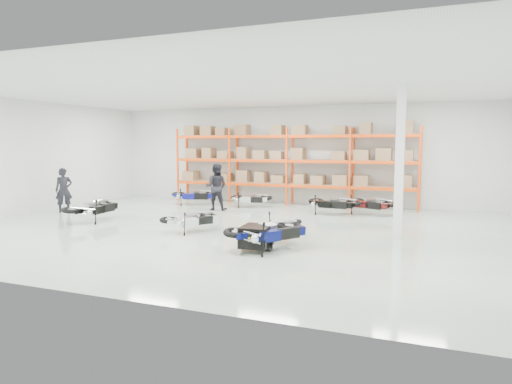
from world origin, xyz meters
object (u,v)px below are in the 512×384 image
at_px(moto_back_b, 251,196).
at_px(person_left, 64,190).
at_px(moto_touring_right, 276,222).
at_px(moto_silver_left, 192,216).
at_px(moto_black_far_left, 94,204).
at_px(moto_back_c, 332,200).
at_px(moto_back_a, 194,193).
at_px(moto_blue_centre, 269,227).
at_px(person_back, 216,187).
at_px(moto_back_d, 370,201).
at_px(trailer, 256,236).

height_order(moto_back_b, person_left, person_left).
height_order(moto_touring_right, moto_back_b, moto_touring_right).
bearing_deg(moto_back_b, moto_silver_left, 173.04).
height_order(moto_black_far_left, moto_touring_right, moto_black_far_left).
bearing_deg(moto_back_c, moto_back_a, 92.40).
distance_m(moto_black_far_left, moto_touring_right, 7.11).
relative_size(moto_blue_centre, moto_back_c, 1.09).
relative_size(moto_back_c, person_back, 0.95).
height_order(moto_back_a, moto_back_b, moto_back_a).
relative_size(moto_blue_centre, moto_silver_left, 1.22).
height_order(moto_back_c, person_back, person_back).
xyz_separation_m(moto_silver_left, moto_back_d, (4.73, 5.72, 0.05)).
bearing_deg(moto_touring_right, moto_back_a, 144.49).
relative_size(moto_blue_centre, person_left, 1.12).
bearing_deg(moto_back_d, moto_back_c, 135.04).
distance_m(moto_back_a, moto_back_b, 2.72).
relative_size(moto_touring_right, moto_back_a, 0.89).
bearing_deg(moto_blue_centre, moto_back_b, -28.73).
relative_size(moto_blue_centre, moto_back_a, 1.10).
xyz_separation_m(moto_black_far_left, person_left, (-2.62, 1.31, 0.29)).
relative_size(trailer, moto_back_b, 0.98).
bearing_deg(moto_back_c, person_back, 103.88).
bearing_deg(person_back, moto_back_c, 176.45).
xyz_separation_m(moto_blue_centre, moto_back_d, (1.63, 7.16, -0.07)).
bearing_deg(person_back, moto_back_b, -139.60).
relative_size(person_left, person_back, 0.92).
bearing_deg(trailer, moto_touring_right, 85.20).
xyz_separation_m(moto_back_a, moto_back_d, (7.85, -0.05, -0.01)).
distance_m(moto_touring_right, moto_back_d, 6.05).
xyz_separation_m(moto_black_far_left, trailer, (7.09, -2.12, -0.23)).
bearing_deg(moto_back_a, person_left, 117.13).
xyz_separation_m(moto_blue_centre, person_back, (-4.55, 6.10, 0.36)).
bearing_deg(person_left, moto_silver_left, -61.23).
bearing_deg(moto_silver_left, moto_back_a, -27.30).
bearing_deg(moto_back_c, moto_silver_left, 154.43).
bearing_deg(moto_touring_right, moto_back_c, 92.84).
height_order(moto_touring_right, trailer, moto_touring_right).
distance_m(moto_black_far_left, moto_back_b, 6.66).
bearing_deg(moto_blue_centre, moto_back_c, -56.41).
relative_size(moto_silver_left, moto_back_d, 0.92).
bearing_deg(moto_back_a, moto_black_far_left, 148.44).
height_order(moto_back_a, moto_back_d, moto_back_a).
relative_size(moto_touring_right, trailer, 1.05).
bearing_deg(moto_black_far_left, moto_back_a, -103.18).
relative_size(moto_blue_centre, moto_touring_right, 1.24).
bearing_deg(moto_back_b, moto_back_d, -103.13).
relative_size(moto_silver_left, moto_black_far_left, 0.83).
distance_m(moto_black_far_left, moto_back_a, 5.39).
xyz_separation_m(moto_touring_right, moto_back_d, (1.91, 5.74, 0.05)).
height_order(moto_back_c, moto_back_d, moto_back_c).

